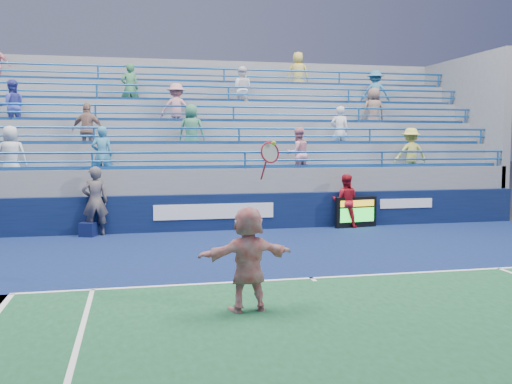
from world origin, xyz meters
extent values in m
plane|color=#333538|center=(0.00, 0.00, 0.00)|extent=(120.00, 120.00, 0.00)
cube|color=#0D1B44|center=(0.00, 2.20, 0.01)|extent=(18.00, 8.40, 0.02)
cube|color=white|center=(0.00, 0.00, 0.02)|extent=(11.00, 0.10, 0.01)
cube|color=white|center=(0.00, -0.10, 0.02)|extent=(0.08, 0.30, 0.01)
cube|color=#091732|center=(0.00, 6.50, 0.55)|extent=(18.00, 0.30, 1.10)
cube|color=white|center=(-1.00, 6.34, 0.60)|extent=(3.60, 0.02, 0.45)
cube|color=white|center=(5.20, 6.34, 0.70)|extent=(1.80, 0.02, 0.30)
cube|color=slate|center=(0.00, 9.45, 0.55)|extent=(18.00, 5.60, 1.10)
cube|color=slate|center=(0.00, 9.45, 0.93)|extent=(18.00, 5.60, 1.85)
cube|color=#164A9A|center=(0.00, 7.10, 1.90)|extent=(17.40, 0.45, 0.10)
cylinder|color=#1D589D|center=(0.00, 6.70, 2.35)|extent=(18.00, 0.07, 0.07)
cube|color=slate|center=(0.00, 9.95, 1.30)|extent=(18.00, 4.60, 2.60)
cube|color=#164A9A|center=(0.00, 8.10, 2.65)|extent=(17.40, 0.45, 0.10)
cylinder|color=#1D589D|center=(0.00, 7.70, 3.10)|extent=(18.00, 0.07, 0.07)
cube|color=slate|center=(0.00, 10.45, 1.68)|extent=(18.00, 3.60, 3.35)
cube|color=#164A9A|center=(0.00, 9.10, 3.40)|extent=(17.40, 0.45, 0.10)
cylinder|color=#1D589D|center=(0.00, 8.70, 3.85)|extent=(18.00, 0.07, 0.07)
cube|color=slate|center=(0.00, 10.95, 2.05)|extent=(18.00, 2.60, 4.10)
cube|color=#164A9A|center=(0.00, 10.10, 4.15)|extent=(17.40, 0.45, 0.10)
cylinder|color=#1D589D|center=(0.00, 9.70, 4.60)|extent=(18.00, 0.07, 0.07)
cube|color=slate|center=(0.00, 11.45, 2.42)|extent=(18.00, 1.60, 4.85)
cube|color=#164A9A|center=(0.00, 11.10, 4.90)|extent=(17.40, 0.45, 0.10)
cylinder|color=#1D589D|center=(0.00, 10.70, 5.35)|extent=(18.00, 0.07, 0.07)
imported|color=#826457|center=(5.23, 9.10, 3.78)|extent=(0.84, 0.55, 1.70)
imported|color=teal|center=(5.73, 10.10, 4.53)|extent=(1.23, 0.92, 1.70)
imported|color=#946F62|center=(-4.70, 8.10, 3.03)|extent=(1.06, 0.63, 1.70)
imported|color=#363EA2|center=(-7.09, 9.10, 3.78)|extent=(0.96, 0.83, 1.70)
imported|color=pink|center=(1.79, 7.10, 2.28)|extent=(0.93, 0.79, 1.70)
imported|color=#377A59|center=(-1.48, 8.10, 3.03)|extent=(0.93, 0.72, 1.70)
imported|color=teal|center=(-4.24, 7.10, 2.28)|extent=(0.62, 0.41, 1.70)
imported|color=#367749|center=(-3.41, 10.10, 4.53)|extent=(0.68, 0.50, 1.70)
imported|color=#CDC84F|center=(5.71, 7.10, 2.28)|extent=(1.14, 0.70, 1.70)
imported|color=#D4BC52|center=(2.96, 11.10, 5.28)|extent=(0.93, 0.70, 1.70)
imported|color=silver|center=(-6.77, 7.10, 2.28)|extent=(0.84, 0.55, 1.70)
imported|color=white|center=(0.54, 10.10, 4.53)|extent=(0.98, 0.86, 1.70)
imported|color=silver|center=(3.57, 8.10, 3.03)|extent=(0.70, 0.55, 1.70)
imported|color=#C78089|center=(-1.89, 9.10, 3.78)|extent=(1.16, 0.74, 1.70)
cube|color=black|center=(3.40, 6.14, 0.48)|extent=(1.40, 0.35, 0.96)
cube|color=gold|center=(3.40, 6.05, 0.77)|extent=(1.18, 0.02, 0.19)
cube|color=#19E533|center=(3.40, 6.05, 0.41)|extent=(1.18, 0.02, 0.43)
cube|color=#0C143C|center=(-4.62, 6.10, 0.20)|extent=(0.52, 0.52, 0.41)
cube|color=#0C143C|center=(-4.62, 6.29, 0.57)|extent=(0.40, 0.18, 0.32)
imported|color=white|center=(-1.62, -1.78, 0.83)|extent=(1.59, 0.66, 1.66)
torus|color=#B21628|center=(-1.27, -1.78, 2.50)|extent=(0.35, 0.20, 0.34)
cylinder|color=#B21628|center=(-1.37, -1.78, 2.22)|extent=(0.07, 0.19, 0.30)
sphere|color=#C8D631|center=(-1.22, -1.83, 2.64)|extent=(0.07, 0.07, 0.07)
imported|color=#141A39|center=(-4.42, 6.22, 0.99)|extent=(0.79, 0.59, 1.98)
imported|color=#AB131F|center=(3.08, 6.23, 0.83)|extent=(0.97, 0.86, 1.67)
camera|label=1|loc=(-3.35, -10.40, 2.65)|focal=40.00mm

